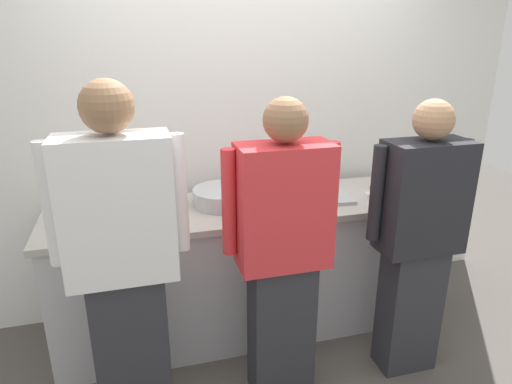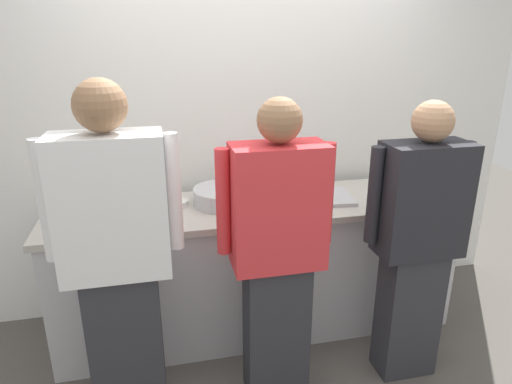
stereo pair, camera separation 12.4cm
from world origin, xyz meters
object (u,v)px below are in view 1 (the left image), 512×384
object	(u,v)px
plate_stack_front	(156,214)
chefs_knife	(385,187)
deli_cup	(85,211)
ramekin_green_sauce	(179,204)
chef_center	(283,250)
chef_far_right	(418,237)
ramekin_orange_sauce	(266,197)
sheet_tray	(315,197)
squeeze_bottle_primary	(115,197)
chef_near_left	(123,260)
ramekin_red_sauce	(371,196)
squeeze_bottle_secondary	(422,185)
mixing_bowl_steel	(224,197)

from	to	relation	value
plate_stack_front	chefs_knife	xyz separation A→B (m)	(1.58, 0.14, -0.02)
deli_cup	chefs_knife	xyz separation A→B (m)	(1.98, 0.05, -0.05)
ramekin_green_sauce	chef_center	bearing A→B (deg)	-57.01
chef_far_right	ramekin_orange_sauce	world-z (taller)	chef_far_right
plate_stack_front	sheet_tray	xyz separation A→B (m)	(1.02, 0.07, -0.01)
plate_stack_front	squeeze_bottle_primary	size ratio (longest dim) A/B	1.25
chef_center	ramekin_orange_sauce	size ratio (longest dim) A/B	20.00
chef_near_left	squeeze_bottle_primary	distance (m)	0.74
ramekin_red_sauce	chefs_knife	distance (m)	0.28
chef_near_left	ramekin_orange_sauce	distance (m)	1.10
ramekin_green_sauce	deli_cup	world-z (taller)	deli_cup
squeeze_bottle_secondary	plate_stack_front	bearing A→B (deg)	176.77
chef_near_left	chef_far_right	bearing A→B (deg)	-0.24
plate_stack_front	deli_cup	distance (m)	0.41
chef_center	mixing_bowl_steel	size ratio (longest dim) A/B	4.20
plate_stack_front	ramekin_green_sauce	size ratio (longest dim) A/B	2.02
squeeze_bottle_secondary	squeeze_bottle_primary	bearing A→B (deg)	171.54
sheet_tray	ramekin_red_sauce	size ratio (longest dim) A/B	5.40
ramekin_red_sauce	chefs_knife	size ratio (longest dim) A/B	0.30
chef_far_right	deli_cup	world-z (taller)	chef_far_right
chef_far_right	ramekin_red_sauce	world-z (taller)	chef_far_right
sheet_tray	ramekin_red_sauce	distance (m)	0.36
plate_stack_front	chef_near_left	bearing A→B (deg)	-108.71
chef_far_right	ramekin_green_sauce	xyz separation A→B (m)	(-1.23, 0.69, 0.06)
chef_center	chef_near_left	bearing A→B (deg)	179.99
ramekin_orange_sauce	chef_far_right	bearing A→B (deg)	-44.25
chef_far_right	ramekin_green_sauce	bearing A→B (deg)	150.68
chef_far_right	deli_cup	size ratio (longest dim) A/B	14.86
ramekin_red_sauce	chef_far_right	bearing A→B (deg)	-88.72
sheet_tray	ramekin_green_sauce	size ratio (longest dim) A/B	4.10
ramekin_green_sauce	sheet_tray	bearing A→B (deg)	-5.11
chef_far_right	deli_cup	distance (m)	1.89
sheet_tray	squeeze_bottle_secondary	bearing A→B (deg)	-13.49
squeeze_bottle_primary	squeeze_bottle_secondary	distance (m)	1.95
mixing_bowl_steel	chefs_knife	bearing A→B (deg)	0.96
chef_center	deli_cup	bearing A→B (deg)	147.25
ramekin_green_sauce	deli_cup	size ratio (longest dim) A/B	1.01
chef_near_left	chef_far_right	distance (m)	1.57
chef_center	ramekin_red_sauce	bearing A→B (deg)	32.90
plate_stack_front	ramekin_red_sauce	size ratio (longest dim) A/B	2.67
mixing_bowl_steel	ramekin_red_sauce	distance (m)	0.96
chef_near_left	ramekin_red_sauce	xyz separation A→B (m)	(1.56, 0.50, -0.01)
squeeze_bottle_primary	mixing_bowl_steel	bearing A→B (deg)	-6.11
ramekin_green_sauce	ramekin_red_sauce	bearing A→B (deg)	-8.56
squeeze_bottle_primary	squeeze_bottle_secondary	bearing A→B (deg)	-8.46
sheet_tray	ramekin_red_sauce	xyz separation A→B (m)	(0.35, -0.11, 0.01)
ramekin_red_sauce	squeeze_bottle_secondary	bearing A→B (deg)	-9.75
sheet_tray	squeeze_bottle_primary	bearing A→B (deg)	174.33
ramekin_green_sauce	chef_near_left	bearing A→B (deg)	-115.79
ramekin_red_sauce	squeeze_bottle_primary	bearing A→B (deg)	171.81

